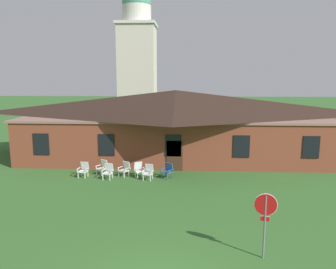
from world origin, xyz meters
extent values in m
cube|color=brown|center=(0.00, 18.42, 1.60)|extent=(22.88, 10.00, 3.20)
cube|color=#8C6458|center=(0.00, 18.42, 3.28)|extent=(23.34, 10.20, 0.16)
pyramid|color=black|center=(0.00, 18.42, 4.33)|extent=(23.80, 10.40, 1.94)
cube|color=black|center=(-9.15, 13.39, 1.76)|extent=(1.10, 0.06, 1.50)
cube|color=black|center=(-4.58, 13.39, 1.76)|extent=(1.10, 0.06, 1.50)
cube|color=black|center=(0.00, 13.39, 1.76)|extent=(1.10, 0.06, 1.50)
cube|color=black|center=(4.58, 13.39, 1.76)|extent=(1.10, 0.06, 1.50)
cube|color=black|center=(9.15, 13.39, 1.76)|extent=(1.10, 0.06, 1.50)
cube|color=#422819|center=(0.09, 13.39, 1.05)|extent=(1.10, 0.06, 2.10)
cube|color=beige|center=(-5.76, 36.77, 6.49)|extent=(4.80, 4.80, 12.97)
cube|color=silver|center=(-5.76, 36.77, 13.15)|extent=(5.18, 5.18, 0.36)
cylinder|color=silver|center=(-5.76, 36.77, 14.43)|extent=(3.80, 3.80, 2.20)
sphere|color=#569E84|center=(-5.76, 36.77, 16.21)|extent=(3.88, 3.88, 3.88)
cylinder|color=slate|center=(3.64, 2.46, 1.16)|extent=(0.07, 0.07, 2.32)
cylinder|color=white|center=(3.64, 2.47, 2.00)|extent=(0.80, 0.15, 0.81)
cylinder|color=#B71414|center=(3.64, 2.45, 2.00)|extent=(0.75, 0.15, 0.76)
cube|color=#B71414|center=(3.64, 2.46, 1.48)|extent=(0.32, 0.08, 0.16)
cube|color=white|center=(3.64, 2.47, 1.48)|extent=(0.34, 0.07, 0.18)
cube|color=silver|center=(-5.51, 11.32, 0.18)|extent=(0.06, 0.06, 0.36)
cube|color=silver|center=(-5.97, 11.38, 0.18)|extent=(0.06, 0.06, 0.36)
cube|color=silver|center=(-5.45, 11.76, 0.18)|extent=(0.06, 0.06, 0.36)
cube|color=silver|center=(-5.91, 11.82, 0.18)|extent=(0.06, 0.06, 0.36)
cube|color=silver|center=(-5.71, 11.57, 0.39)|extent=(0.61, 0.59, 0.05)
cube|color=silver|center=(-5.67, 11.88, 0.69)|extent=(0.53, 0.26, 0.54)
cube|color=silver|center=(-5.43, 11.51, 0.58)|extent=(0.12, 0.47, 0.03)
cube|color=silver|center=(-5.45, 11.35, 0.47)|extent=(0.05, 0.05, 0.22)
cube|color=silver|center=(-6.00, 11.59, 0.58)|extent=(0.12, 0.47, 0.03)
cube|color=silver|center=(-6.02, 11.43, 0.47)|extent=(0.05, 0.05, 0.22)
cube|color=silver|center=(-4.59, 11.92, 0.18)|extent=(0.07, 0.07, 0.36)
cube|color=silver|center=(-4.99, 12.15, 0.18)|extent=(0.07, 0.07, 0.36)
cube|color=silver|center=(-4.37, 12.31, 0.18)|extent=(0.07, 0.07, 0.36)
cube|color=silver|center=(-4.77, 12.53, 0.18)|extent=(0.07, 0.07, 0.36)
cube|color=silver|center=(-4.68, 12.23, 0.39)|extent=(0.73, 0.72, 0.05)
cube|color=silver|center=(-4.52, 12.50, 0.69)|extent=(0.54, 0.42, 0.54)
cube|color=silver|center=(-4.44, 12.07, 0.58)|extent=(0.29, 0.44, 0.03)
cube|color=silver|center=(-4.52, 11.93, 0.47)|extent=(0.05, 0.05, 0.22)
cube|color=silver|center=(-4.94, 12.36, 0.58)|extent=(0.29, 0.44, 0.03)
cube|color=silver|center=(-5.02, 12.21, 0.47)|extent=(0.05, 0.05, 0.22)
cube|color=white|center=(-3.85, 11.02, 0.18)|extent=(0.06, 0.06, 0.36)
cube|color=white|center=(-4.31, 11.09, 0.18)|extent=(0.06, 0.06, 0.36)
cube|color=white|center=(-3.78, 11.46, 0.18)|extent=(0.06, 0.06, 0.36)
cube|color=white|center=(-4.24, 11.53, 0.18)|extent=(0.06, 0.06, 0.36)
cube|color=white|center=(-4.05, 11.27, 0.39)|extent=(0.61, 0.60, 0.05)
cube|color=white|center=(-4.00, 11.58, 0.69)|extent=(0.54, 0.27, 0.54)
cube|color=white|center=(-3.76, 11.21, 0.58)|extent=(0.13, 0.47, 0.03)
cube|color=white|center=(-3.79, 11.05, 0.47)|extent=(0.05, 0.05, 0.22)
cube|color=white|center=(-4.34, 11.30, 0.58)|extent=(0.13, 0.47, 0.03)
cube|color=white|center=(-4.36, 11.14, 0.47)|extent=(0.05, 0.05, 0.22)
cube|color=silver|center=(-3.06, 11.58, 0.18)|extent=(0.07, 0.07, 0.36)
cube|color=silver|center=(-3.45, 11.82, 0.18)|extent=(0.07, 0.07, 0.36)
cube|color=silver|center=(-2.83, 11.95, 0.18)|extent=(0.07, 0.07, 0.36)
cube|color=silver|center=(-3.22, 12.20, 0.18)|extent=(0.07, 0.07, 0.36)
cube|color=silver|center=(-3.14, 11.89, 0.39)|extent=(0.73, 0.73, 0.05)
cube|color=silver|center=(-2.98, 12.15, 0.69)|extent=(0.54, 0.43, 0.54)
cube|color=silver|center=(-2.91, 11.72, 0.58)|extent=(0.30, 0.43, 0.03)
cube|color=silver|center=(-2.99, 11.58, 0.47)|extent=(0.06, 0.06, 0.22)
cube|color=silver|center=(-3.40, 12.02, 0.58)|extent=(0.30, 0.43, 0.03)
cube|color=silver|center=(-3.49, 11.88, 0.47)|extent=(0.06, 0.06, 0.22)
cube|color=white|center=(-1.78, 11.69, 0.18)|extent=(0.07, 0.07, 0.36)
cube|color=white|center=(-2.18, 11.48, 0.18)|extent=(0.07, 0.07, 0.36)
cube|color=white|center=(-1.98, 12.08, 0.18)|extent=(0.07, 0.07, 0.36)
cube|color=white|center=(-2.39, 11.87, 0.18)|extent=(0.07, 0.07, 0.36)
cube|color=white|center=(-2.08, 11.78, 0.39)|extent=(0.72, 0.71, 0.05)
cube|color=white|center=(-2.23, 12.06, 0.69)|extent=(0.54, 0.41, 0.54)
cube|color=white|center=(-1.82, 11.90, 0.58)|extent=(0.27, 0.44, 0.03)
cube|color=white|center=(-1.74, 11.75, 0.47)|extent=(0.05, 0.05, 0.22)
cube|color=white|center=(-2.33, 11.63, 0.58)|extent=(0.27, 0.44, 0.03)
cube|color=white|center=(-2.26, 11.48, 0.47)|extent=(0.05, 0.05, 0.22)
cube|color=white|center=(-1.32, 11.00, 0.18)|extent=(0.06, 0.06, 0.36)
cube|color=white|center=(-1.77, 11.10, 0.18)|extent=(0.06, 0.06, 0.36)
cube|color=white|center=(-1.23, 11.43, 0.18)|extent=(0.06, 0.06, 0.36)
cube|color=white|center=(-1.68, 11.53, 0.18)|extent=(0.06, 0.06, 0.36)
cube|color=white|center=(-1.50, 11.27, 0.39)|extent=(0.64, 0.62, 0.05)
cube|color=white|center=(-1.43, 11.57, 0.69)|extent=(0.54, 0.30, 0.54)
cube|color=white|center=(-1.22, 11.18, 0.58)|extent=(0.16, 0.47, 0.03)
cube|color=white|center=(-1.25, 11.03, 0.47)|extent=(0.05, 0.05, 0.22)
cube|color=white|center=(-1.79, 11.31, 0.58)|extent=(0.16, 0.47, 0.03)
cube|color=white|center=(-1.82, 11.15, 0.47)|extent=(0.05, 0.05, 0.22)
cube|color=#2D5693|center=(-0.29, 11.34, 0.18)|extent=(0.07, 0.07, 0.36)
cube|color=#2D5693|center=(-0.67, 11.60, 0.18)|extent=(0.07, 0.07, 0.36)
cube|color=#2D5693|center=(-0.04, 11.71, 0.18)|extent=(0.07, 0.07, 0.36)
cube|color=#2D5693|center=(-0.42, 11.97, 0.18)|extent=(0.07, 0.07, 0.36)
cube|color=#2D5693|center=(-0.35, 11.65, 0.39)|extent=(0.74, 0.73, 0.05)
cube|color=#2D5693|center=(-0.18, 11.91, 0.69)|extent=(0.53, 0.45, 0.54)
cube|color=#2D5693|center=(-0.13, 11.47, 0.58)|extent=(0.31, 0.42, 0.03)
cube|color=#2D5693|center=(-0.22, 11.34, 0.47)|extent=(0.06, 0.06, 0.22)
cube|color=#2D5693|center=(-0.60, 11.80, 0.58)|extent=(0.31, 0.42, 0.03)
cube|color=#2D5693|center=(-0.70, 11.67, 0.47)|extent=(0.06, 0.06, 0.22)
camera|label=1|loc=(0.86, -8.61, 6.37)|focal=35.52mm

